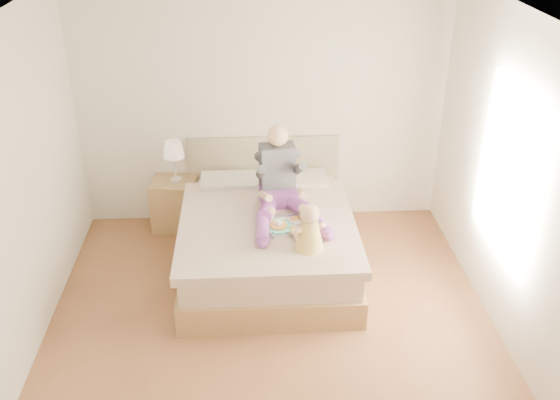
{
  "coord_description": "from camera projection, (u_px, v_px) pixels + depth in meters",
  "views": [
    {
      "loc": [
        -0.18,
        -4.33,
        3.63
      ],
      "look_at": [
        0.13,
        1.01,
        0.77
      ],
      "focal_mm": 40.0,
      "sensor_mm": 36.0,
      "label": 1
    }
  ],
  "objects": [
    {
      "name": "lamp",
      "position": [
        174.0,
        152.0,
        6.67
      ],
      "size": [
        0.23,
        0.23,
        0.47
      ],
      "color": "silver",
      "rests_on": "nightstand"
    },
    {
      "name": "tray",
      "position": [
        287.0,
        224.0,
        5.92
      ],
      "size": [
        0.52,
        0.46,
        0.12
      ],
      "rotation": [
        0.0,
        0.0,
        0.35
      ],
      "color": "silver",
      "rests_on": "bed"
    },
    {
      "name": "baby",
      "position": [
        309.0,
        230.0,
        5.53
      ],
      "size": [
        0.31,
        0.4,
        0.44
      ],
      "rotation": [
        0.0,
        0.0,
        0.35
      ],
      "color": "gold",
      "rests_on": "bed"
    },
    {
      "name": "adult",
      "position": [
        281.0,
        186.0,
        6.13
      ],
      "size": [
        0.72,
        1.08,
        0.86
      ],
      "rotation": [
        0.0,
        0.0,
        0.15
      ],
      "color": "purple",
      "rests_on": "bed"
    },
    {
      "name": "bed",
      "position": [
        267.0,
        236.0,
        6.34
      ],
      "size": [
        1.7,
        2.18,
        1.0
      ],
      "color": "olive",
      "rests_on": "ground"
    },
    {
      "name": "nightstand",
      "position": [
        175.0,
        204.0,
        7.0
      ],
      "size": [
        0.53,
        0.49,
        0.58
      ],
      "rotation": [
        0.0,
        0.0,
        -0.15
      ],
      "color": "olive",
      "rests_on": "ground"
    },
    {
      "name": "room",
      "position": [
        281.0,
        177.0,
        4.84
      ],
      "size": [
        4.02,
        4.22,
        2.71
      ],
      "color": "brown",
      "rests_on": "ground"
    }
  ]
}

